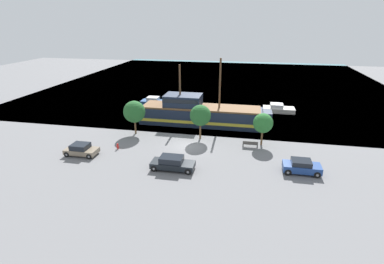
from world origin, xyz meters
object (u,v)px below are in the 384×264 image
fire_hydrant (118,146)px  pirate_ship (200,113)px  parked_car_curb_front (81,150)px  parked_car_curb_rear (172,163)px  moored_boat_outer (278,109)px  bench_promenade_east (250,144)px  parked_car_curb_mid (302,166)px  moored_boat_dockside (155,102)px

fire_hydrant → pirate_ship: bearing=54.3°
parked_car_curb_front → parked_car_curb_rear: (11.71, -1.43, 0.05)m
pirate_ship → parked_car_curb_rear: (-0.25, -15.64, -0.94)m
moored_boat_outer → bench_promenade_east: 17.51m
bench_promenade_east → parked_car_curb_mid: bearing=-47.0°
parked_car_curb_mid → bench_promenade_east: (-5.44, 5.84, -0.30)m
parked_car_curb_front → fire_hydrant: size_ratio=5.01×
fire_hydrant → parked_car_curb_rear: bearing=-25.6°
pirate_ship → bench_promenade_east: (7.97, -7.91, -1.24)m
moored_boat_outer → parked_car_curb_front: moored_boat_outer is taller
parked_car_curb_mid → bench_promenade_east: bearing=133.0°
moored_boat_outer → parked_car_curb_mid: (0.84, -22.73, 0.20)m
pirate_ship → moored_boat_outer: pirate_ship is taller
moored_boat_outer → pirate_ship: bearing=-144.4°
parked_car_curb_front → fire_hydrant: (3.53, 2.49, -0.29)m
moored_boat_outer → bench_promenade_east: bearing=-105.2°
pirate_ship → moored_boat_dockside: size_ratio=3.74×
moored_boat_dockside → moored_boat_outer: size_ratio=0.99×
parked_car_curb_front → bench_promenade_east: bearing=17.5°
moored_boat_outer → parked_car_curb_front: size_ratio=1.41×
fire_hydrant → bench_promenade_east: (16.41, 3.81, 0.04)m
parked_car_curb_front → moored_boat_dockside: bearing=86.3°
fire_hydrant → moored_boat_outer: bearing=44.6°
moored_boat_outer → parked_car_curb_mid: parked_car_curb_mid is taller
moored_boat_outer → parked_car_curb_rear: (-12.82, -24.62, 0.20)m
pirate_ship → moored_boat_outer: size_ratio=3.72×
moored_boat_dockside → parked_car_curb_rear: (10.17, -25.18, 0.22)m
moored_boat_dockside → bench_promenade_east: bearing=-43.5°
parked_car_curb_front → parked_car_curb_mid: (25.38, 0.46, 0.05)m
parked_car_curb_mid → parked_car_curb_rear: parked_car_curb_rear is taller
parked_car_curb_front → bench_promenade_east: (19.94, 6.30, -0.26)m
parked_car_curb_rear → bench_promenade_east: 11.29m
moored_boat_dockside → parked_car_curb_rear: size_ratio=1.13×
bench_promenade_east → pirate_ship: bearing=135.2°
parked_car_curb_front → parked_car_curb_rear: size_ratio=0.81×
moored_boat_dockside → parked_car_curb_rear: parked_car_curb_rear is taller
moored_boat_dockside → parked_car_curb_mid: 33.32m
pirate_ship → bench_promenade_east: 11.30m
parked_car_curb_front → parked_car_curb_rear: 11.80m
pirate_ship → moored_boat_outer: 15.49m
fire_hydrant → parked_car_curb_front: bearing=-144.8°
moored_boat_outer → parked_car_curb_mid: bearing=-87.9°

